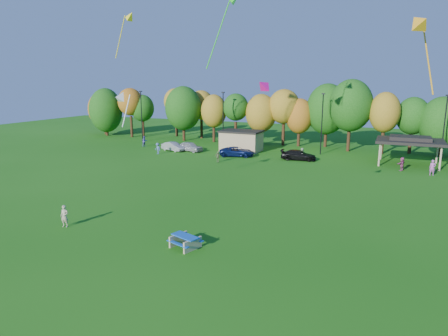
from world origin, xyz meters
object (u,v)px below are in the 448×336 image
at_px(car_a, 190,147).
at_px(car_c, 237,152).
at_px(picnic_table, 185,241).
at_px(car_b, 173,146).
at_px(car_d, 298,155).
at_px(kite_flyer, 65,216).

distance_m(car_a, car_c, 8.43).
relative_size(picnic_table, car_b, 0.56).
height_order(car_c, car_d, car_d).
relative_size(picnic_table, car_a, 0.53).
height_order(kite_flyer, car_b, kite_flyer).
height_order(car_a, car_b, car_a).
height_order(picnic_table, car_b, car_b).
bearing_deg(car_a, picnic_table, -139.47).
xyz_separation_m(car_b, car_d, (19.92, 0.45, 0.02)).
distance_m(car_a, car_d, 17.28).
bearing_deg(car_d, picnic_table, 173.30).
height_order(picnic_table, car_c, car_c).
relative_size(car_a, car_c, 0.87).
xyz_separation_m(car_a, car_c, (8.36, -1.06, -0.05)).
bearing_deg(picnic_table, car_c, 124.18).
bearing_deg(car_d, car_b, 84.49).
relative_size(kite_flyer, car_c, 0.34).
distance_m(picnic_table, kite_flyer, 10.27).
xyz_separation_m(kite_flyer, car_b, (-9.72, 32.39, -0.16)).
height_order(picnic_table, car_d, car_d).
bearing_deg(car_d, kite_flyer, 155.94).
bearing_deg(kite_flyer, car_d, 60.46).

